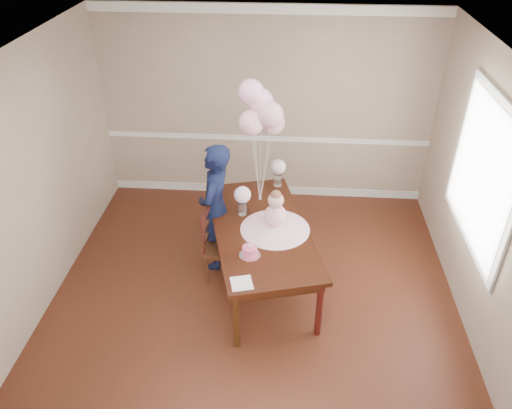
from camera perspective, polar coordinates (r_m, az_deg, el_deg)
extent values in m
cube|color=#37170D|center=(5.54, -0.50, -12.35)|extent=(4.50, 5.00, 0.00)
cube|color=white|center=(4.08, -0.69, 15.28)|extent=(4.50, 5.00, 0.02)
cube|color=gray|center=(6.88, 1.17, 10.98)|extent=(4.50, 0.02, 2.70)
cube|color=gray|center=(5.33, -25.47, 0.39)|extent=(0.02, 5.00, 2.70)
cube|color=gray|center=(5.04, 25.86, -1.66)|extent=(0.02, 5.00, 2.70)
cube|color=white|center=(7.06, 1.12, 7.56)|extent=(4.50, 0.02, 0.07)
cube|color=white|center=(6.50, 1.30, 21.45)|extent=(4.50, 0.02, 0.12)
cube|color=silver|center=(7.46, 1.05, 1.74)|extent=(4.50, 0.02, 0.12)
cube|color=silver|center=(5.33, 24.55, 3.17)|extent=(0.02, 1.66, 1.56)
cube|color=white|center=(5.32, 24.37, 3.19)|extent=(0.01, 1.50, 1.40)
cube|color=black|center=(5.48, 0.54, -2.88)|extent=(1.48, 2.19, 0.05)
cube|color=black|center=(5.53, 0.53, -3.51)|extent=(1.36, 2.07, 0.10)
cylinder|color=black|center=(4.99, -2.26, -13.06)|extent=(0.09, 0.09, 0.70)
cylinder|color=black|center=(5.13, 7.25, -11.72)|extent=(0.09, 0.09, 0.70)
cylinder|color=black|center=(6.40, -4.77, -1.22)|extent=(0.09, 0.09, 0.70)
cylinder|color=black|center=(6.51, 2.60, -0.45)|extent=(0.09, 0.09, 0.70)
cone|color=#FFBBD2|center=(5.42, 2.20, -2.37)|extent=(0.93, 0.93, 0.10)
sphere|color=#FFA1D7|center=(5.35, 2.23, -1.24)|extent=(0.24, 0.24, 0.24)
sphere|color=#D6A094|center=(5.24, 2.27, 0.47)|extent=(0.17, 0.17, 0.17)
sphere|color=brown|center=(5.21, 2.29, 1.03)|extent=(0.12, 0.12, 0.12)
cylinder|color=silver|center=(5.08, -0.71, -5.80)|extent=(0.27, 0.27, 0.01)
cylinder|color=#EB4A78|center=(5.05, -0.71, -5.33)|extent=(0.18, 0.18, 0.10)
sphere|color=white|center=(5.01, -0.72, -4.74)|extent=(0.03, 0.03, 0.03)
sphere|color=white|center=(5.03, -0.42, -4.57)|extent=(0.03, 0.03, 0.03)
cylinder|color=white|center=(5.64, -1.54, -0.42)|extent=(0.12, 0.12, 0.16)
sphere|color=white|center=(5.54, -1.57, 1.13)|extent=(0.19, 0.19, 0.19)
cylinder|color=white|center=(6.19, 2.49, 2.86)|extent=(0.12, 0.12, 0.16)
sphere|color=silver|center=(6.10, 2.53, 4.32)|extent=(0.19, 0.19, 0.19)
cube|color=white|center=(4.76, -1.66, -8.98)|extent=(0.24, 0.24, 0.01)
cylinder|color=white|center=(5.92, 0.47, 0.58)|extent=(0.05, 0.05, 0.02)
sphere|color=#FFB4C6|center=(5.44, -0.54, 9.30)|extent=(0.28, 0.28, 0.28)
sphere|color=#ECA7C0|center=(5.39, 1.68, 10.22)|extent=(0.28, 0.28, 0.28)
sphere|color=#FFB4D1|center=(5.47, 0.53, 11.73)|extent=(0.28, 0.28, 0.28)
sphere|color=#FFB4D6|center=(5.44, -0.57, 12.72)|extent=(0.28, 0.28, 0.28)
sphere|color=#E19FAC|center=(5.57, 1.89, 9.35)|extent=(0.28, 0.28, 0.28)
cylinder|color=white|center=(5.70, -0.01, 4.09)|extent=(0.09, 0.03, 0.84)
cylinder|color=white|center=(5.67, 1.03, 4.50)|extent=(0.11, 0.03, 0.93)
cylinder|color=silver|center=(5.70, 0.49, 5.27)|extent=(0.01, 0.10, 1.04)
cylinder|color=white|center=(5.68, -0.02, 5.71)|extent=(0.11, 0.08, 1.13)
cylinder|color=white|center=(5.77, 1.14, 4.18)|extent=(0.12, 0.11, 0.78)
cube|color=#3D1F10|center=(5.74, -3.71, -5.00)|extent=(0.44, 0.44, 0.05)
cylinder|color=#3A1F0F|center=(5.79, -5.62, -7.48)|extent=(0.04, 0.04, 0.39)
cylinder|color=#3A130F|center=(5.72, -2.40, -7.90)|extent=(0.04, 0.04, 0.39)
cylinder|color=#3A1710|center=(6.03, -4.80, -5.47)|extent=(0.04, 0.04, 0.39)
cylinder|color=#3C1910|center=(5.97, -1.72, -5.85)|extent=(0.04, 0.04, 0.39)
cylinder|color=#35110E|center=(5.49, -6.08, -3.64)|extent=(0.04, 0.04, 0.51)
cylinder|color=#33140E|center=(5.75, -5.20, -1.70)|extent=(0.04, 0.04, 0.51)
cube|color=#341A0E|center=(5.68, -5.57, -3.55)|extent=(0.07, 0.37, 0.05)
cube|color=#331A0E|center=(5.60, -5.65, -2.34)|extent=(0.07, 0.37, 0.05)
cube|color=#35120E|center=(5.51, -5.73, -1.10)|extent=(0.07, 0.37, 0.05)
imported|color=#0E1533|center=(5.74, -4.64, -0.39)|extent=(0.47, 0.63, 1.58)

